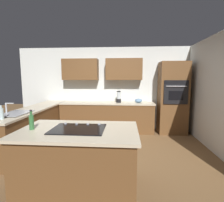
{
  "coord_description": "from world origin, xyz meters",
  "views": [
    {
      "loc": [
        -0.45,
        3.54,
        1.64
      ],
      "look_at": [
        -0.1,
        -0.98,
        1.04
      ],
      "focal_mm": 27.98,
      "sensor_mm": 36.0,
      "label": 1
    }
  ],
  "objects_px": {
    "sink_unit": "(15,113)",
    "dish_soap_bottle": "(1,113)",
    "wall_oven": "(173,98)",
    "blender": "(119,98)",
    "oil_bottle": "(31,122)",
    "mixing_bowl": "(138,101)",
    "cooktop": "(78,129)"
  },
  "relations": [
    {
      "from": "wall_oven",
      "to": "cooktop",
      "type": "height_order",
      "value": "wall_oven"
    },
    {
      "from": "mixing_bowl",
      "to": "dish_soap_bottle",
      "type": "height_order",
      "value": "dish_soap_bottle"
    },
    {
      "from": "wall_oven",
      "to": "mixing_bowl",
      "type": "bearing_deg",
      "value": -1.42
    },
    {
      "from": "blender",
      "to": "dish_soap_bottle",
      "type": "height_order",
      "value": "blender"
    },
    {
      "from": "cooktop",
      "to": "dish_soap_bottle",
      "type": "xyz_separation_m",
      "value": [
        1.55,
        -0.5,
        0.1
      ]
    },
    {
      "from": "blender",
      "to": "mixing_bowl",
      "type": "bearing_deg",
      "value": -180.0
    },
    {
      "from": "cooktop",
      "to": "wall_oven",
      "type": "bearing_deg",
      "value": -126.17
    },
    {
      "from": "wall_oven",
      "to": "blender",
      "type": "relative_size",
      "value": 6.01
    },
    {
      "from": "sink_unit",
      "to": "oil_bottle",
      "type": "xyz_separation_m",
      "value": [
        -0.93,
        1.04,
        0.1
      ]
    },
    {
      "from": "dish_soap_bottle",
      "to": "cooktop",
      "type": "bearing_deg",
      "value": 162.12
    },
    {
      "from": "mixing_bowl",
      "to": "oil_bottle",
      "type": "relative_size",
      "value": 0.78
    },
    {
      "from": "blender",
      "to": "oil_bottle",
      "type": "xyz_separation_m",
      "value": [
        1.14,
        2.92,
        -0.04
      ]
    },
    {
      "from": "cooktop",
      "to": "mixing_bowl",
      "type": "xyz_separation_m",
      "value": [
        -1.07,
        -2.86,
        0.05
      ]
    },
    {
      "from": "cooktop",
      "to": "dish_soap_bottle",
      "type": "height_order",
      "value": "dish_soap_bottle"
    },
    {
      "from": "cooktop",
      "to": "dish_soap_bottle",
      "type": "relative_size",
      "value": 2.7
    },
    {
      "from": "sink_unit",
      "to": "mixing_bowl",
      "type": "distance_m",
      "value": 3.27
    },
    {
      "from": "wall_oven",
      "to": "oil_bottle",
      "type": "height_order",
      "value": "wall_oven"
    },
    {
      "from": "sink_unit",
      "to": "cooktop",
      "type": "bearing_deg",
      "value": 148.62
    },
    {
      "from": "blender",
      "to": "sink_unit",
      "type": "bearing_deg",
      "value": 42.17
    },
    {
      "from": "wall_oven",
      "to": "mixing_bowl",
      "type": "height_order",
      "value": "wall_oven"
    },
    {
      "from": "dish_soap_bottle",
      "to": "wall_oven",
      "type": "bearing_deg",
      "value": -147.15
    },
    {
      "from": "cooktop",
      "to": "mixing_bowl",
      "type": "height_order",
      "value": "mixing_bowl"
    },
    {
      "from": "blender",
      "to": "cooktop",
      "type": "bearing_deg",
      "value": 80.59
    },
    {
      "from": "blender",
      "to": "oil_bottle",
      "type": "height_order",
      "value": "blender"
    },
    {
      "from": "sink_unit",
      "to": "blender",
      "type": "distance_m",
      "value": 2.81
    },
    {
      "from": "oil_bottle",
      "to": "wall_oven",
      "type": "bearing_deg",
      "value": -133.42
    },
    {
      "from": "cooktop",
      "to": "oil_bottle",
      "type": "height_order",
      "value": "oil_bottle"
    },
    {
      "from": "sink_unit",
      "to": "blender",
      "type": "relative_size",
      "value": 2.0
    },
    {
      "from": "sink_unit",
      "to": "dish_soap_bottle",
      "type": "distance_m",
      "value": 0.49
    },
    {
      "from": "mixing_bowl",
      "to": "oil_bottle",
      "type": "xyz_separation_m",
      "value": [
        1.74,
        2.92,
        0.05
      ]
    },
    {
      "from": "blender",
      "to": "mixing_bowl",
      "type": "relative_size",
      "value": 1.56
    },
    {
      "from": "mixing_bowl",
      "to": "dish_soap_bottle",
      "type": "relative_size",
      "value": 0.8
    }
  ]
}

